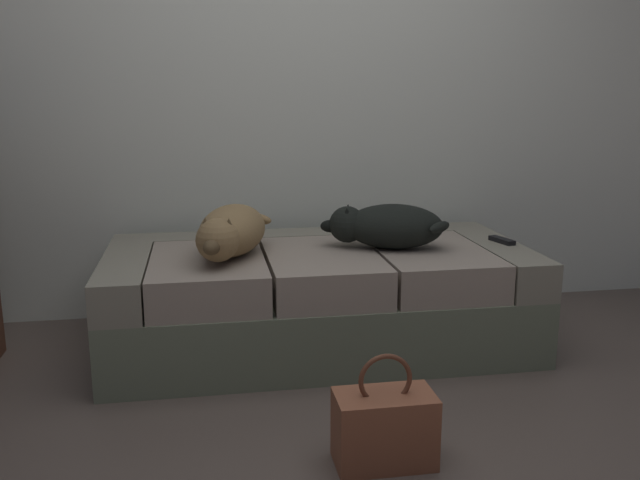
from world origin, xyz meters
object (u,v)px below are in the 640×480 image
object	(u,v)px
dog_tan	(230,232)
dog_dark	(386,226)
tv_remote	(502,240)
handbag	(384,427)
couch	(318,297)

from	to	relation	value
dog_tan	dog_dark	distance (m)	0.71
dog_dark	tv_remote	bearing A→B (deg)	1.38
dog_dark	tv_remote	world-z (taller)	dog_dark
dog_tan	tv_remote	xyz separation A→B (m)	(1.29, 0.05, -0.10)
tv_remote	handbag	size ratio (longest dim) A/B	0.40
dog_tan	couch	bearing A→B (deg)	12.28
tv_remote	handbag	world-z (taller)	tv_remote
couch	tv_remote	xyz separation A→B (m)	(0.88, -0.04, 0.25)
couch	dog_tan	size ratio (longest dim) A/B	3.04
couch	tv_remote	size ratio (longest dim) A/B	12.80
dog_dark	couch	bearing A→B (deg)	170.57
couch	dog_dark	xyz separation A→B (m)	(0.31, -0.05, 0.34)
couch	handbag	xyz separation A→B (m)	(0.03, -1.07, -0.11)
dog_dark	tv_remote	distance (m)	0.58
tv_remote	handbag	bearing A→B (deg)	-144.05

